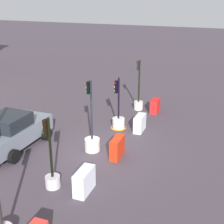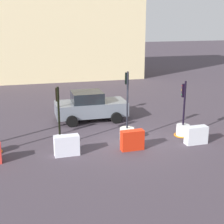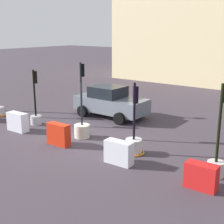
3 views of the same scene
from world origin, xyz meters
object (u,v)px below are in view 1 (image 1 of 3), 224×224
Objects in this scene: traffic_light_4 at (138,100)px; traffic_light_3 at (118,121)px; traffic_light_1 at (52,173)px; construction_barrier_2 at (117,148)px; construction_barrier_4 at (155,106)px; car_grey_saloon at (12,131)px; construction_barrier_3 at (140,123)px; traffic_light_2 at (92,140)px; construction_barrier_1 at (84,181)px.

traffic_light_3 is at bearing 179.22° from traffic_light_4.
traffic_light_3 reaches higher than traffic_light_1.
construction_barrier_2 is 6.25m from construction_barrier_4.
traffic_light_1 is 2.83× the size of construction_barrier_4.
car_grey_saloon is (2.10, 3.50, 0.23)m from traffic_light_1.
traffic_light_4 is 3.35m from construction_barrier_3.
car_grey_saloon is (-7.27, 4.86, 0.43)m from construction_barrier_4.
traffic_light_2 reaches higher than traffic_light_1.
construction_barrier_1 is (-9.25, -0.99, -0.16)m from traffic_light_4.
construction_barrier_4 is at bearing -33.76° from car_grey_saloon.
car_grey_saloon reaches higher than construction_barrier_1.
traffic_light_2 is 0.83× the size of car_grey_saloon.
construction_barrier_3 is at bearing -49.48° from car_grey_saloon.
construction_barrier_1 is 2.94m from construction_barrier_2.
traffic_light_1 is 4.08m from car_grey_saloon.
car_grey_saloon reaches higher than construction_barrier_2.
traffic_light_2 reaches higher than traffic_light_3.
traffic_light_4 reaches higher than car_grey_saloon.
traffic_light_1 reaches higher than construction_barrier_2.
car_grey_saloon is (-4.17, 4.88, 0.40)m from construction_barrier_3.
traffic_light_4 reaches higher than construction_barrier_1.
traffic_light_1 reaches higher than construction_barrier_1.
traffic_light_3 is 2.66× the size of construction_barrier_2.
construction_barrier_3 is at bearing -83.65° from traffic_light_3.
traffic_light_3 is at bearing 20.67° from construction_barrier_2.
traffic_light_1 is at bearing 167.54° from construction_barrier_3.
construction_barrier_4 is at bearing -8.27° from traffic_light_1.
traffic_light_1 reaches higher than construction_barrier_4.
construction_barrier_3 is 0.26× the size of car_grey_saloon.
traffic_light_1 is 3.25m from traffic_light_2.
construction_barrier_1 is 0.27× the size of car_grey_saloon.
traffic_light_3 is 2.56× the size of construction_barrier_1.
traffic_light_4 is at bearing -27.22° from car_grey_saloon.
construction_barrier_3 is (6.27, -1.39, -0.17)m from traffic_light_1.
traffic_light_2 is 3.76m from car_grey_saloon.
construction_barrier_2 is (-6.31, -1.10, -0.15)m from traffic_light_4.
construction_barrier_3 is 1.08× the size of construction_barrier_4.
construction_barrier_2 is 4.98m from car_grey_saloon.
construction_barrier_1 is at bearing -82.04° from traffic_light_1.
traffic_light_2 is at bearing 176.84° from traffic_light_3.
traffic_light_4 reaches higher than traffic_light_1.
construction_barrier_2 is at bearing -179.95° from construction_barrier_4.
construction_barrier_1 is 1.04× the size of construction_barrier_2.
traffic_light_3 reaches higher than construction_barrier_4.
construction_barrier_3 is (-3.15, -1.12, -0.18)m from traffic_light_4.
construction_barrier_4 is (3.09, 0.02, -0.02)m from construction_barrier_3.
construction_barrier_2 is 1.07× the size of construction_barrier_4.
construction_barrier_1 is at bearing -112.01° from car_grey_saloon.
construction_barrier_1 is 1.02× the size of construction_barrier_3.
car_grey_saloon is at bearing 152.78° from traffic_light_4.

